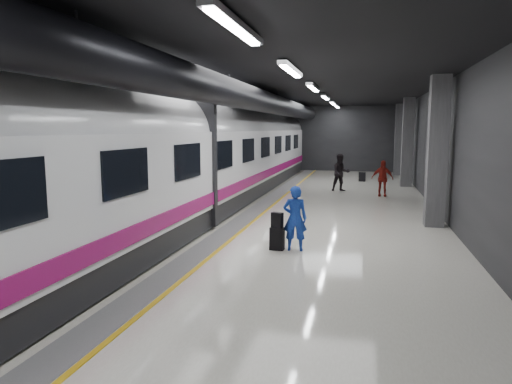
# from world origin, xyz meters

# --- Properties ---
(ground) EXTENTS (40.00, 40.00, 0.00)m
(ground) POSITION_xyz_m (0.00, 0.00, 0.00)
(ground) COLOR silver
(ground) RESTS_ON ground
(platform_hall) EXTENTS (10.02, 40.02, 4.51)m
(platform_hall) POSITION_xyz_m (-0.29, 0.96, 3.54)
(platform_hall) COLOR black
(platform_hall) RESTS_ON ground
(train) EXTENTS (3.05, 38.00, 4.05)m
(train) POSITION_xyz_m (-3.25, -0.00, 2.07)
(train) COLOR black
(train) RESTS_ON ground
(traveler_main) EXTENTS (0.61, 0.43, 1.59)m
(traveler_main) POSITION_xyz_m (0.86, -1.79, 0.80)
(traveler_main) COLOR blue
(traveler_main) RESTS_ON ground
(suitcase_main) EXTENTS (0.36, 0.24, 0.56)m
(suitcase_main) POSITION_xyz_m (0.43, -1.83, 0.28)
(suitcase_main) COLOR black
(suitcase_main) RESTS_ON ground
(shoulder_bag) EXTENTS (0.31, 0.23, 0.37)m
(shoulder_bag) POSITION_xyz_m (0.43, -1.85, 0.74)
(shoulder_bag) COLOR black
(shoulder_bag) RESTS_ON suitcase_main
(traveler_far_a) EXTENTS (1.03, 0.90, 1.77)m
(traveler_far_a) POSITION_xyz_m (1.37, 9.27, 0.89)
(traveler_far_a) COLOR black
(traveler_far_a) RESTS_ON ground
(traveler_far_b) EXTENTS (0.94, 0.42, 1.57)m
(traveler_far_b) POSITION_xyz_m (3.23, 8.09, 0.79)
(traveler_far_b) COLOR maroon
(traveler_far_b) RESTS_ON ground
(suitcase_far) EXTENTS (0.38, 0.28, 0.52)m
(suitcase_far) POSITION_xyz_m (2.35, 13.69, 0.26)
(suitcase_far) COLOR black
(suitcase_far) RESTS_ON ground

